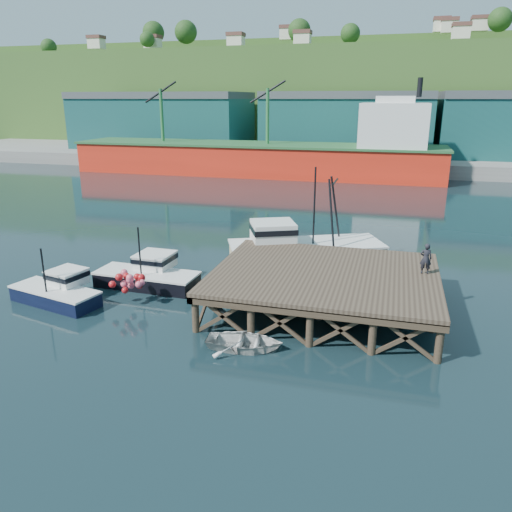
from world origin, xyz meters
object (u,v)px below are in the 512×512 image
(boat_black, at_px, (149,274))
(trawler, at_px, (303,248))
(boat_navy, at_px, (58,291))
(dinghy, at_px, (244,342))
(dockworker, at_px, (426,259))

(boat_black, distance_m, trawler, 10.41)
(boat_navy, height_order, dinghy, boat_navy)
(boat_black, bearing_deg, trawler, 36.75)
(boat_navy, relative_size, dockworker, 3.42)
(boat_navy, bearing_deg, dockworker, 25.35)
(dinghy, relative_size, dockworker, 2.12)
(boat_black, relative_size, trawler, 0.59)
(dinghy, bearing_deg, dockworker, -55.59)
(boat_black, height_order, trawler, trawler)
(boat_navy, distance_m, boat_black, 5.34)
(trawler, height_order, dockworker, trawler)
(trawler, relative_size, dinghy, 3.06)
(boat_black, relative_size, dinghy, 1.81)
(boat_navy, xyz_separation_m, dinghy, (11.82, -2.55, -0.31))
(boat_navy, distance_m, dinghy, 12.09)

